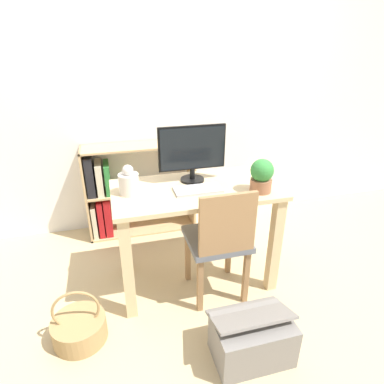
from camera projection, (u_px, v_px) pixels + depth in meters
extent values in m
plane|color=#CCB284|center=(195.00, 278.00, 2.48)|extent=(10.00, 10.00, 0.00)
cube|color=white|center=(165.00, 87.00, 2.81)|extent=(8.00, 0.05, 2.60)
cube|color=#D8BC8C|center=(196.00, 190.00, 2.16)|extent=(1.12, 0.59, 0.03)
cube|color=#D8BC8C|center=(128.00, 270.00, 1.99)|extent=(0.07, 0.07, 0.73)
cube|color=#D8BC8C|center=(275.00, 246.00, 2.23)|extent=(0.07, 0.07, 0.73)
cube|color=#D8BC8C|center=(122.00, 230.00, 2.41)|extent=(0.07, 0.07, 0.73)
cube|color=#D8BC8C|center=(247.00, 213.00, 2.65)|extent=(0.07, 0.07, 0.73)
cylinder|color=black|center=(192.00, 179.00, 2.27)|extent=(0.17, 0.17, 0.02)
cylinder|color=black|center=(192.00, 173.00, 2.25)|extent=(0.04, 0.04, 0.08)
cube|color=black|center=(192.00, 148.00, 2.17)|extent=(0.47, 0.02, 0.31)
cube|color=black|center=(192.00, 148.00, 2.17)|extent=(0.45, 0.03, 0.28)
cube|color=#B2B2B7|center=(198.00, 189.00, 2.11)|extent=(0.31, 0.15, 0.02)
cylinder|color=silver|center=(129.00, 184.00, 2.05)|extent=(0.13, 0.13, 0.13)
sphere|color=silver|center=(128.00, 170.00, 2.01)|extent=(0.07, 0.07, 0.07)
cylinder|color=#9E6647|center=(261.00, 185.00, 2.09)|extent=(0.14, 0.14, 0.09)
sphere|color=#388C3D|center=(262.00, 170.00, 2.04)|extent=(0.15, 0.15, 0.15)
cube|color=slate|center=(217.00, 239.00, 2.18)|extent=(0.40, 0.40, 0.04)
cube|color=#9E754C|center=(228.00, 224.00, 1.93)|extent=(0.36, 0.03, 0.40)
cube|color=#9E754C|center=(200.00, 285.00, 2.10)|extent=(0.04, 0.04, 0.42)
cube|color=#9E754C|center=(246.00, 277.00, 2.17)|extent=(0.04, 0.04, 0.42)
cube|color=#9E754C|center=(188.00, 256.00, 2.38)|extent=(0.04, 0.04, 0.42)
cube|color=#9E754C|center=(229.00, 250.00, 2.46)|extent=(0.04, 0.04, 0.42)
cube|color=tan|center=(87.00, 195.00, 2.85)|extent=(0.02, 0.28, 0.84)
cube|color=tan|center=(191.00, 184.00, 3.07)|extent=(0.02, 0.28, 0.84)
cube|color=tan|center=(144.00, 227.00, 3.14)|extent=(0.98, 0.28, 0.02)
cube|color=tan|center=(138.00, 146.00, 2.79)|extent=(0.98, 0.28, 0.02)
cube|color=tan|center=(141.00, 189.00, 2.96)|extent=(0.95, 0.28, 0.02)
cube|color=beige|center=(95.00, 219.00, 2.96)|extent=(0.04, 0.24, 0.31)
cube|color=red|center=(101.00, 216.00, 2.97)|extent=(0.05, 0.24, 0.35)
cube|color=red|center=(108.00, 214.00, 2.98)|extent=(0.06, 0.24, 0.37)
cube|color=black|center=(90.00, 175.00, 2.78)|extent=(0.07, 0.24, 0.36)
cube|color=beige|center=(99.00, 178.00, 2.81)|extent=(0.05, 0.24, 0.28)
cube|color=#2D7F38|center=(107.00, 178.00, 2.83)|extent=(0.05, 0.24, 0.27)
cylinder|color=tan|center=(80.00, 329.00, 1.94)|extent=(0.32, 0.32, 0.15)
torus|color=tan|center=(76.00, 310.00, 1.87)|extent=(0.27, 0.02, 0.27)
cube|color=gray|center=(252.00, 340.00, 1.81)|extent=(0.44, 0.28, 0.26)
cube|color=gray|center=(250.00, 314.00, 1.80)|extent=(0.44, 0.27, 0.11)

